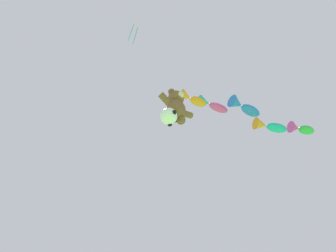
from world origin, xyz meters
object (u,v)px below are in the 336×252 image
at_px(fish_kite_cobalt, 244,107).
at_px(diamond_kite, 135,27).
at_px(soccer_ball_kite, 169,116).
at_px(fish_kite_tangerine, 192,99).
at_px(fish_kite_magenta, 211,105).
at_px(fish_kite_emerald, 300,129).
at_px(fish_kite_teal, 269,126).
at_px(teddy_bear_kite, 176,106).

xyz_separation_m(fish_kite_cobalt, diamond_kite, (-7.89, 0.98, 1.59)).
relative_size(soccer_ball_kite, diamond_kite, 0.32).
distance_m(soccer_ball_kite, fish_kite_cobalt, 6.61).
relative_size(fish_kite_tangerine, fish_kite_magenta, 0.83).
relative_size(fish_kite_emerald, diamond_kite, 0.66).
distance_m(fish_kite_tangerine, fish_kite_teal, 5.22).
bearing_deg(diamond_kite, soccer_ball_kite, 4.54).
height_order(fish_kite_tangerine, fish_kite_magenta, fish_kite_magenta).
height_order(fish_kite_emerald, diamond_kite, diamond_kite).
height_order(teddy_bear_kite, fish_kite_magenta, fish_kite_magenta).
height_order(fish_kite_tangerine, fish_kite_cobalt, fish_kite_cobalt).
bearing_deg(fish_kite_teal, soccer_ball_kite, 167.14).
relative_size(fish_kite_tangerine, fish_kite_emerald, 0.98).
bearing_deg(fish_kite_teal, teddy_bear_kite, 165.68).
xyz_separation_m(soccer_ball_kite, fish_kite_magenta, (3.44, -0.05, 3.76)).
height_order(fish_kite_tangerine, diamond_kite, diamond_kite).
xyz_separation_m(fish_kite_tangerine, fish_kite_teal, (4.88, -1.83, -0.38)).
distance_m(fish_kite_cobalt, fish_kite_emerald, 4.04).
height_order(fish_kite_cobalt, fish_kite_emerald, fish_kite_cobalt).
relative_size(teddy_bear_kite, fish_kite_magenta, 1.03).
xyz_separation_m(fish_kite_magenta, fish_kite_emerald, (5.46, -2.64, -0.46)).
bearing_deg(fish_kite_teal, diamond_kite, 171.92).
xyz_separation_m(soccer_ball_kite, diamond_kite, (-2.70, -0.21, 5.50)).
xyz_separation_m(soccer_ball_kite, fish_kite_emerald, (8.90, -2.69, 3.30)).
bearing_deg(soccer_ball_kite, diamond_kite, -175.46).
bearing_deg(fish_kite_cobalt, fish_kite_teal, -12.67).
distance_m(soccer_ball_kite, diamond_kite, 6.13).
bearing_deg(fish_kite_emerald, diamond_kite, 167.97).
relative_size(teddy_bear_kite, diamond_kite, 0.80).
xyz_separation_m(teddy_bear_kite, fish_kite_teal, (6.37, -1.62, 1.74)).
relative_size(fish_kite_cobalt, fish_kite_teal, 1.04).
distance_m(fish_kite_tangerine, fish_kite_cobalt, 3.52).
bearing_deg(fish_kite_tangerine, fish_kite_emerald, -23.11).
distance_m(fish_kite_magenta, fish_kite_emerald, 6.08).
bearing_deg(teddy_bear_kite, fish_kite_emerald, -18.10).
xyz_separation_m(teddy_bear_kite, fish_kite_cobalt, (4.66, -1.24, 2.62)).
xyz_separation_m(fish_kite_teal, diamond_kite, (-9.60, 1.36, 2.47)).
bearing_deg(fish_kite_emerald, fish_kite_cobalt, 158.06).
height_order(soccer_ball_kite, fish_kite_teal, fish_kite_teal).
bearing_deg(fish_kite_cobalt, diamond_kite, 172.93).
bearing_deg(soccer_ball_kite, fish_kite_teal, -12.86).
xyz_separation_m(teddy_bear_kite, soccer_ball_kite, (-0.54, -0.05, -1.28)).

